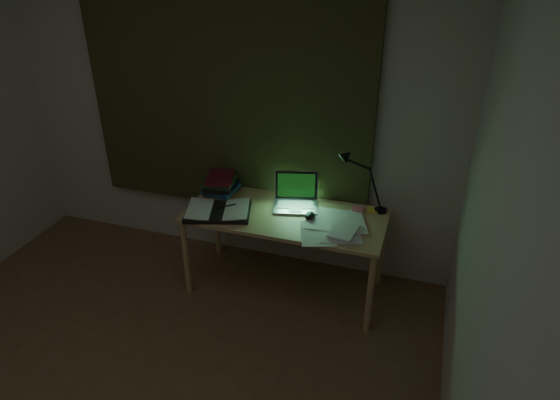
{
  "coord_description": "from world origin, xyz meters",
  "views": [
    {
      "loc": [
        1.47,
        -1.29,
        2.42
      ],
      "look_at": [
        0.57,
        1.49,
        0.82
      ],
      "focal_mm": 32.0,
      "sensor_mm": 36.0,
      "label": 1
    }
  ],
  "objects_px": {
    "open_textbook": "(218,210)",
    "loose_papers": "(336,229)",
    "book_stack": "(220,185)",
    "laptop": "(296,194)",
    "desk": "(285,252)",
    "desk_lamp": "(384,181)"
  },
  "relations": [
    {
      "from": "desk",
      "to": "desk_lamp",
      "type": "height_order",
      "value": "desk_lamp"
    },
    {
      "from": "open_textbook",
      "to": "laptop",
      "type": "bearing_deg",
      "value": 8.57
    },
    {
      "from": "laptop",
      "to": "book_stack",
      "type": "height_order",
      "value": "laptop"
    },
    {
      "from": "loose_papers",
      "to": "desk_lamp",
      "type": "distance_m",
      "value": 0.48
    },
    {
      "from": "desk",
      "to": "desk_lamp",
      "type": "distance_m",
      "value": 0.88
    },
    {
      "from": "open_textbook",
      "to": "loose_papers",
      "type": "height_order",
      "value": "open_textbook"
    },
    {
      "from": "desk",
      "to": "book_stack",
      "type": "distance_m",
      "value": 0.7
    },
    {
      "from": "desk",
      "to": "desk_lamp",
      "type": "bearing_deg",
      "value": 21.25
    },
    {
      "from": "desk",
      "to": "laptop",
      "type": "distance_m",
      "value": 0.45
    },
    {
      "from": "desk",
      "to": "loose_papers",
      "type": "xyz_separation_m",
      "value": [
        0.39,
        -0.1,
        0.33
      ]
    },
    {
      "from": "open_textbook",
      "to": "desk_lamp",
      "type": "height_order",
      "value": "desk_lamp"
    },
    {
      "from": "open_textbook",
      "to": "book_stack",
      "type": "relative_size",
      "value": 1.79
    },
    {
      "from": "desk",
      "to": "laptop",
      "type": "relative_size",
      "value": 3.94
    },
    {
      "from": "laptop",
      "to": "book_stack",
      "type": "distance_m",
      "value": 0.6
    },
    {
      "from": "laptop",
      "to": "open_textbook",
      "type": "relative_size",
      "value": 0.79
    },
    {
      "from": "desk",
      "to": "open_textbook",
      "type": "bearing_deg",
      "value": -164.53
    },
    {
      "from": "laptop",
      "to": "open_textbook",
      "type": "distance_m",
      "value": 0.56
    },
    {
      "from": "open_textbook",
      "to": "book_stack",
      "type": "height_order",
      "value": "book_stack"
    },
    {
      "from": "loose_papers",
      "to": "desk",
      "type": "bearing_deg",
      "value": 166.12
    },
    {
      "from": "open_textbook",
      "to": "book_stack",
      "type": "bearing_deg",
      "value": 94.22
    },
    {
      "from": "desk",
      "to": "laptop",
      "type": "height_order",
      "value": "laptop"
    },
    {
      "from": "laptop",
      "to": "book_stack",
      "type": "xyz_separation_m",
      "value": [
        -0.6,
        0.02,
        -0.03
      ]
    }
  ]
}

